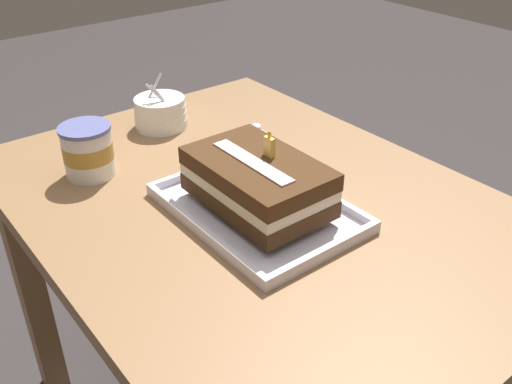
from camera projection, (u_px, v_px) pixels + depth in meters
name	position (u px, v px, depth m)	size (l,w,h in m)	color
dining_table	(255.00, 242.00, 1.16)	(1.09, 0.80, 0.72)	olive
foil_tray	(258.00, 210.00, 1.06)	(0.37, 0.26, 0.02)	silver
birthday_cake	(258.00, 181.00, 1.03)	(0.26, 0.17, 0.14)	#462B16
bowl_stack	(160.00, 113.00, 1.38)	(0.13, 0.13, 0.13)	white
ice_cream_tub	(88.00, 151.00, 1.16)	(0.10, 0.10, 0.11)	white
serving_spoon_near_tray	(260.00, 129.00, 1.37)	(0.12, 0.03, 0.01)	silver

